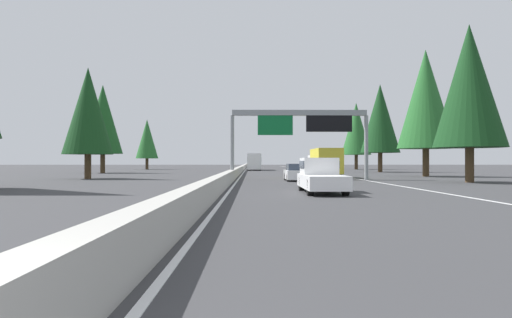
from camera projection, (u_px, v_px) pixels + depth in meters
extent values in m
plane|color=#38383A|center=(241.00, 173.00, 61.43)|extent=(320.00, 320.00, 0.00)
cube|color=#ADAAA3|center=(242.00, 168.00, 81.43)|extent=(180.00, 0.56, 0.90)
cube|color=silver|center=(313.00, 172.00, 71.54)|extent=(160.00, 0.16, 0.01)
cube|color=silver|center=(244.00, 172.00, 71.44)|extent=(160.00, 0.16, 0.01)
cylinder|color=gray|center=(232.00, 148.00, 39.82)|extent=(0.36, 0.36, 5.88)
cylinder|color=gray|center=(366.00, 148.00, 39.93)|extent=(0.36, 0.36, 5.88)
cube|color=gray|center=(299.00, 113.00, 39.89)|extent=(0.50, 12.32, 0.50)
cube|color=#0C602D|center=(275.00, 125.00, 39.71)|extent=(0.12, 3.20, 1.90)
cube|color=black|center=(329.00, 124.00, 39.76)|extent=(0.16, 4.20, 1.50)
cube|color=white|center=(322.00, 181.00, 22.96)|extent=(5.60, 2.00, 0.70)
cube|color=white|center=(319.00, 166.00, 23.97)|extent=(2.24, 1.84, 0.90)
cube|color=#2D3847|center=(319.00, 164.00, 23.97)|extent=(2.02, 1.92, 0.41)
cylinder|color=black|center=(301.00, 184.00, 24.79)|extent=(0.80, 0.28, 0.80)
cylinder|color=black|center=(331.00, 184.00, 24.81)|extent=(0.80, 0.28, 0.80)
cylinder|color=black|center=(310.00, 187.00, 21.10)|extent=(0.80, 0.28, 0.80)
cylinder|color=black|center=(345.00, 187.00, 21.11)|extent=(0.80, 0.28, 0.80)
cube|color=white|center=(296.00, 175.00, 37.43)|extent=(4.40, 1.80, 0.76)
cube|color=#2D3847|center=(296.00, 167.00, 37.21)|extent=(2.46, 1.51, 0.56)
cylinder|color=black|center=(286.00, 176.00, 38.83)|extent=(0.64, 0.22, 0.64)
cylinder|color=black|center=(303.00, 176.00, 38.84)|extent=(0.64, 0.22, 0.64)
cylinder|color=black|center=(288.00, 178.00, 36.01)|extent=(0.64, 0.22, 0.64)
cylinder|color=black|center=(307.00, 178.00, 36.03)|extent=(0.64, 0.22, 0.64)
cube|color=gold|center=(326.00, 161.00, 43.97)|extent=(6.12, 2.40, 2.50)
cube|color=white|center=(319.00, 164.00, 48.22)|extent=(2.38, 2.30, 1.90)
cylinder|color=black|center=(310.00, 172.00, 48.03)|extent=(0.90, 0.28, 0.90)
cylinder|color=black|center=(329.00, 172.00, 48.05)|extent=(0.90, 0.28, 0.90)
cylinder|color=black|center=(318.00, 174.00, 42.25)|extent=(0.90, 0.28, 0.90)
cylinder|color=black|center=(340.00, 174.00, 42.27)|extent=(0.90, 0.28, 0.90)
cube|color=white|center=(254.00, 162.00, 83.16)|extent=(11.50, 2.50, 2.90)
cube|color=#2D3847|center=(254.00, 160.00, 83.16)|extent=(11.04, 2.55, 0.84)
cylinder|color=black|center=(249.00, 167.00, 87.16)|extent=(1.00, 0.30, 1.00)
cylinder|color=black|center=(260.00, 167.00, 87.18)|extent=(1.00, 0.30, 1.00)
cylinder|color=black|center=(248.00, 168.00, 79.11)|extent=(1.00, 0.30, 1.00)
cylinder|color=black|center=(260.00, 168.00, 79.13)|extent=(1.00, 0.30, 1.00)
cylinder|color=#4C3823|center=(470.00, 165.00, 34.50)|extent=(0.66, 0.66, 2.78)
cone|color=#143D19|center=(469.00, 86.00, 34.54)|extent=(5.55, 5.55, 9.84)
cylinder|color=#4C3823|center=(426.00, 162.00, 48.20)|extent=(0.70, 0.70, 3.11)
cone|color=#236028|center=(426.00, 99.00, 48.24)|extent=(6.21, 6.21, 11.01)
cylinder|color=#4C3823|center=(380.00, 162.00, 68.23)|extent=(0.69, 0.69, 3.04)
cone|color=#143D19|center=(380.00, 118.00, 68.27)|extent=(6.09, 6.09, 10.79)
cylinder|color=#4C3823|center=(356.00, 162.00, 90.91)|extent=(0.70, 0.70, 3.07)
cone|color=#236028|center=(356.00, 129.00, 90.95)|extent=(6.15, 6.15, 10.90)
cylinder|color=#4C3823|center=(88.00, 167.00, 41.68)|extent=(0.62, 0.62, 2.36)
cone|color=#143D19|center=(88.00, 111.00, 41.71)|extent=(4.71, 4.71, 8.36)
cylinder|color=#4C3823|center=(103.00, 163.00, 62.65)|extent=(0.67, 0.67, 2.81)
cone|color=#194C1E|center=(103.00, 119.00, 62.68)|extent=(5.61, 5.61, 9.95)
cylinder|color=#4C3823|center=(147.00, 164.00, 90.96)|extent=(0.61, 0.61, 2.31)
cone|color=#236028|center=(147.00, 139.00, 90.99)|extent=(4.62, 4.62, 8.19)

